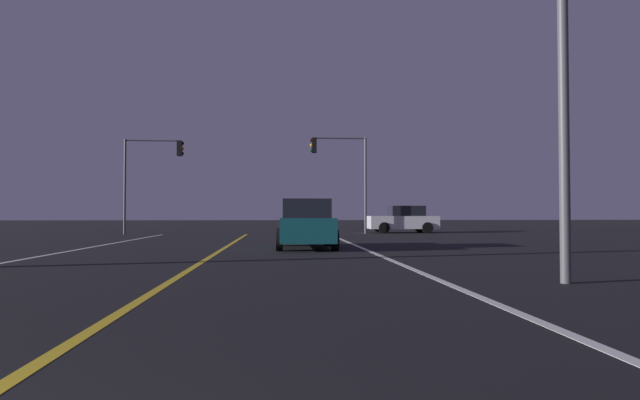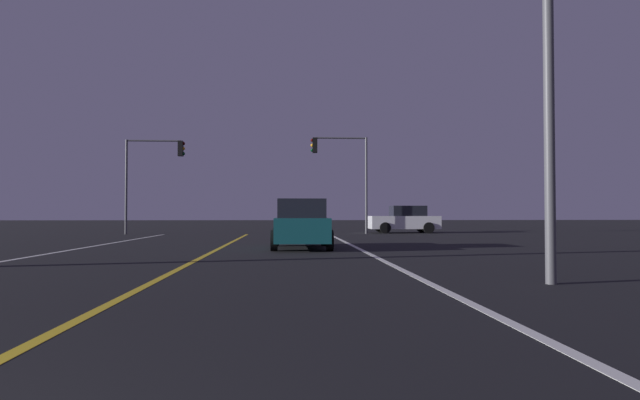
% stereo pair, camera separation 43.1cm
% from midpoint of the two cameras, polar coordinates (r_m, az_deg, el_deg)
% --- Properties ---
extents(lane_edge_right, '(0.16, 36.09, 0.01)m').
position_cam_midpoint_polar(lane_edge_right, '(13.65, 6.99, -6.50)').
color(lane_edge_right, silver).
rests_on(lane_edge_right, ground).
extents(lane_center_divider, '(0.16, 36.09, 0.01)m').
position_cam_midpoint_polar(lane_center_divider, '(13.56, -13.47, -6.50)').
color(lane_center_divider, gold).
rests_on(lane_center_divider, ground).
extents(car_crossing_side, '(4.30, 2.02, 1.70)m').
position_cam_midpoint_polar(car_crossing_side, '(34.11, 8.53, -2.09)').
color(car_crossing_side, black).
rests_on(car_crossing_side, ground).
extents(car_lead_same_lane, '(2.02, 4.30, 1.70)m').
position_cam_midpoint_polar(car_lead_same_lane, '(18.62, -2.22, -2.64)').
color(car_lead_same_lane, black).
rests_on(car_lead_same_lane, ground).
extents(traffic_light_near_right, '(3.43, 0.36, 5.80)m').
position_cam_midpoint_polar(traffic_light_near_right, '(32.20, 1.71, 4.06)').
color(traffic_light_near_right, '#4C4C51').
rests_on(traffic_light_near_right, ground).
extents(traffic_light_near_left, '(3.46, 0.36, 5.55)m').
position_cam_midpoint_polar(traffic_light_near_left, '(32.90, -17.70, 3.71)').
color(traffic_light_near_left, '#4C4C51').
rests_on(traffic_light_near_left, ground).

